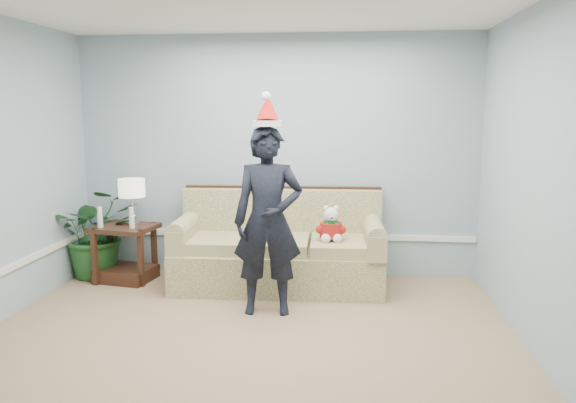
{
  "coord_description": "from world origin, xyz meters",
  "views": [
    {
      "loc": [
        0.81,
        -3.76,
        1.88
      ],
      "look_at": [
        0.24,
        1.55,
        1.0
      ],
      "focal_mm": 35.0,
      "sensor_mm": 36.0,
      "label": 1
    }
  ],
  "objects_px": {
    "teddy_bear": "(331,228)",
    "houseplant": "(97,232)",
    "table_lamp": "(132,190)",
    "side_table": "(126,259)",
    "sofa": "(279,252)",
    "man": "(268,221)"
  },
  "relations": [
    {
      "from": "houseplant",
      "to": "man",
      "type": "xyz_separation_m",
      "value": [
        2.09,
        -0.95,
        0.36
      ]
    },
    {
      "from": "sofa",
      "to": "houseplant",
      "type": "height_order",
      "value": "sofa"
    },
    {
      "from": "side_table",
      "to": "man",
      "type": "relative_size",
      "value": 0.42
    },
    {
      "from": "man",
      "to": "sofa",
      "type": "bearing_deg",
      "value": 84.52
    },
    {
      "from": "table_lamp",
      "to": "teddy_bear",
      "type": "relative_size",
      "value": 1.37
    },
    {
      "from": "sofa",
      "to": "table_lamp",
      "type": "xyz_separation_m",
      "value": [
        -1.62,
        0.03,
        0.64
      ]
    },
    {
      "from": "man",
      "to": "teddy_bear",
      "type": "distance_m",
      "value": 0.89
    },
    {
      "from": "side_table",
      "to": "teddy_bear",
      "type": "xyz_separation_m",
      "value": [
        2.27,
        -0.15,
        0.43
      ]
    },
    {
      "from": "teddy_bear",
      "to": "houseplant",
      "type": "bearing_deg",
      "value": 166.98
    },
    {
      "from": "side_table",
      "to": "table_lamp",
      "type": "distance_m",
      "value": 0.77
    },
    {
      "from": "side_table",
      "to": "teddy_bear",
      "type": "distance_m",
      "value": 2.31
    },
    {
      "from": "table_lamp",
      "to": "teddy_bear",
      "type": "distance_m",
      "value": 2.21
    },
    {
      "from": "side_table",
      "to": "table_lamp",
      "type": "bearing_deg",
      "value": 23.89
    },
    {
      "from": "side_table",
      "to": "teddy_bear",
      "type": "height_order",
      "value": "teddy_bear"
    },
    {
      "from": "sofa",
      "to": "side_table",
      "type": "xyz_separation_m",
      "value": [
        -1.71,
        -0.01,
        -0.12
      ]
    },
    {
      "from": "teddy_bear",
      "to": "side_table",
      "type": "bearing_deg",
      "value": 169.29
    },
    {
      "from": "side_table",
      "to": "teddy_bear",
      "type": "bearing_deg",
      "value": -3.71
    },
    {
      "from": "sofa",
      "to": "teddy_bear",
      "type": "bearing_deg",
      "value": -17.86
    },
    {
      "from": "man",
      "to": "side_table",
      "type": "bearing_deg",
      "value": 148.93
    },
    {
      "from": "table_lamp",
      "to": "houseplant",
      "type": "distance_m",
      "value": 0.69
    },
    {
      "from": "houseplant",
      "to": "teddy_bear",
      "type": "height_order",
      "value": "houseplant"
    },
    {
      "from": "table_lamp",
      "to": "houseplant",
      "type": "height_order",
      "value": "table_lamp"
    }
  ]
}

